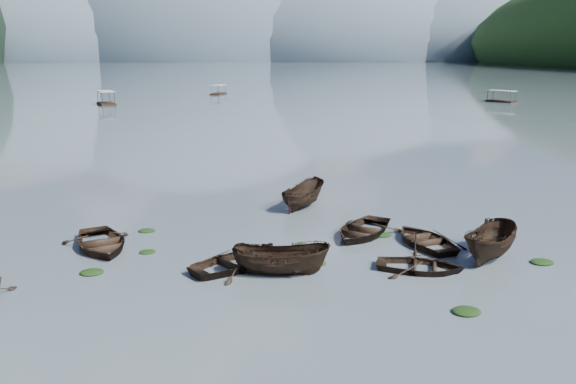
{
  "coord_description": "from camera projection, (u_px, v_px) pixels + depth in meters",
  "views": [
    {
      "loc": [
        -2.95,
        -19.83,
        9.9
      ],
      "look_at": [
        0.0,
        12.0,
        2.0
      ],
      "focal_mm": 35.0,
      "sensor_mm": 36.0,
      "label": 1
    }
  ],
  "objects": [
    {
      "name": "haze_mtn_c",
      "position": [
        324.0,
        60.0,
        904.35
      ],
      "size": [
        520.0,
        520.0,
        260.0
      ],
      "primitive_type": "ellipsoid",
      "color": "#475666",
      "rests_on": "ground"
    },
    {
      "name": "rowboat_1",
      "position": [
        235.0,
        268.0,
        26.68
      ],
      "size": [
        5.56,
        5.22,
        0.94
      ],
      "primitive_type": "imported",
      "rotation": [
        0.0,
        0.0,
        2.17
      ],
      "color": "black",
      "rests_on": "ground"
    },
    {
      "name": "haze_mtn_b",
      "position": [
        198.0,
        60.0,
        886.43
      ],
      "size": [
        520.0,
        520.0,
        340.0
      ],
      "primitive_type": "ellipsoid",
      "color": "#475666",
      "rests_on": "ground"
    },
    {
      "name": "rowboat_4",
      "position": [
        420.0,
        271.0,
        26.29
      ],
      "size": [
        4.76,
        4.03,
        0.84
      ],
      "primitive_type": "imported",
      "rotation": [
        0.0,
        0.0,
        1.25
      ],
      "color": "black",
      "rests_on": "ground"
    },
    {
      "name": "rowboat_7",
      "position": [
        362.0,
        235.0,
        31.5
      ],
      "size": [
        5.83,
        6.16,
        1.04
      ],
      "primitive_type": "imported",
      "rotation": [
        0.0,
        0.0,
        5.66
      ],
      "color": "black",
      "rests_on": "ground"
    },
    {
      "name": "weed_clump_0",
      "position": [
        92.0,
        273.0,
        25.99
      ],
      "size": [
        1.08,
        0.89,
        0.24
      ],
      "primitive_type": "ellipsoid",
      "color": "black",
      "rests_on": "ground"
    },
    {
      "name": "haze_mtn_d",
      "position": [
        432.0,
        60.0,
        920.47
      ],
      "size": [
        520.0,
        520.0,
        220.0
      ],
      "primitive_type": "ellipsoid",
      "color": "#475666",
      "rests_on": "ground"
    },
    {
      "name": "haze_mtn_a",
      "position": [
        68.0,
        60.0,
        868.52
      ],
      "size": [
        520.0,
        520.0,
        280.0
      ],
      "primitive_type": "ellipsoid",
      "color": "#475666",
      "rests_on": "ground"
    },
    {
      "name": "rowboat_8",
      "position": [
        303.0,
        207.0,
        37.27
      ],
      "size": [
        4.09,
        4.97,
        1.84
      ],
      "primitive_type": "imported",
      "rotation": [
        0.0,
        0.0,
        2.57
      ],
      "color": "black",
      "rests_on": "ground"
    },
    {
      "name": "pontoon_left",
      "position": [
        106.0,
        105.0,
        111.81
      ],
      "size": [
        5.08,
        7.36,
        2.61
      ],
      "primitive_type": null,
      "rotation": [
        0.0,
        0.0,
        0.37
      ],
      "color": "black",
      "rests_on": "ground"
    },
    {
      "name": "rowboat_5",
      "position": [
        490.0,
        259.0,
        27.85
      ],
      "size": [
        4.77,
        4.98,
        1.94
      ],
      "primitive_type": "imported",
      "rotation": [
        0.0,
        0.0,
        -0.74
      ],
      "color": "black",
      "rests_on": "ground"
    },
    {
      "name": "weed_clump_1",
      "position": [
        147.0,
        253.0,
        28.7
      ],
      "size": [
        0.86,
        0.69,
        0.19
      ],
      "primitive_type": "ellipsoid",
      "color": "black",
      "rests_on": "ground"
    },
    {
      "name": "rowboat_3",
      "position": [
        425.0,
        244.0,
        29.98
      ],
      "size": [
        4.24,
        5.19,
        0.94
      ],
      "primitive_type": "imported",
      "rotation": [
        0.0,
        0.0,
        3.39
      ],
      "color": "black",
      "rests_on": "ground"
    },
    {
      "name": "rowboat_2",
      "position": [
        281.0,
        274.0,
        25.89
      ],
      "size": [
        4.74,
        2.4,
        1.75
      ],
      "primitive_type": "imported",
      "rotation": [
        0.0,
        0.0,
        1.41
      ],
      "color": "black",
      "rests_on": "ground"
    },
    {
      "name": "weed_clump_3",
      "position": [
        316.0,
        264.0,
        27.15
      ],
      "size": [
        0.97,
        0.82,
        0.22
      ],
      "primitive_type": "ellipsoid",
      "color": "black",
      "rests_on": "ground"
    },
    {
      "name": "pontoon_right",
      "position": [
        501.0,
        102.0,
        117.9
      ],
      "size": [
        5.42,
        6.41,
        2.31
      ],
      "primitive_type": null,
      "rotation": [
        0.0,
        0.0,
        0.58
      ],
      "color": "black",
      "rests_on": "ground"
    },
    {
      "name": "weed_clump_4",
      "position": [
        542.0,
        263.0,
        27.26
      ],
      "size": [
        1.14,
        0.91,
        0.24
      ],
      "primitive_type": "ellipsoid",
      "color": "black",
      "rests_on": "ground"
    },
    {
      "name": "pontoon_centre",
      "position": [
        218.0,
        94.0,
        139.86
      ],
      "size": [
        4.19,
        6.36,
        2.26
      ],
      "primitive_type": null,
      "rotation": [
        0.0,
        0.0,
        -0.32
      ],
      "color": "black",
      "rests_on": "ground"
    },
    {
      "name": "rowboat_6",
      "position": [
        101.0,
        248.0,
        29.32
      ],
      "size": [
        5.28,
        6.07,
        1.05
      ],
      "primitive_type": "imported",
      "rotation": [
        0.0,
        0.0,
        0.39
      ],
      "color": "black",
      "rests_on": "ground"
    },
    {
      "name": "weed_clump_6",
      "position": [
        301.0,
        246.0,
        29.68
      ],
      "size": [
        0.9,
        0.75,
        0.19
      ],
      "primitive_type": "ellipsoid",
      "color": "black",
      "rests_on": "ground"
    },
    {
      "name": "weed_clump_5",
      "position": [
        147.0,
        231.0,
        32.12
      ],
      "size": [
        0.96,
        0.78,
        0.2
      ],
      "primitive_type": "ellipsoid",
      "color": "black",
      "rests_on": "ground"
    },
    {
      "name": "ground_plane",
      "position": [
        316.0,
        315.0,
        21.81
      ],
      "size": [
        2400.0,
        2400.0,
        0.0
      ],
      "primitive_type": "plane",
      "color": "#535F68"
    },
    {
      "name": "weed_clump_2",
      "position": [
        466.0,
        313.0,
        22.03
      ],
      "size": [
        1.16,
        0.93,
        0.25
      ],
      "primitive_type": "ellipsoid",
      "color": "black",
      "rests_on": "ground"
    },
    {
      "name": "weed_clump_7",
      "position": [
        382.0,
        236.0,
        31.36
      ],
      "size": [
        1.07,
        0.86,
        0.23
      ],
      "primitive_type": "ellipsoid",
      "color": "black",
      "rests_on": "ground"
    }
  ]
}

